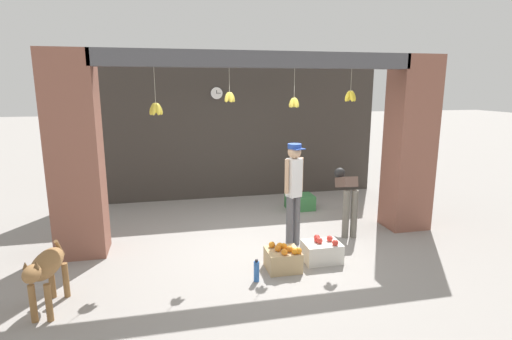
{
  "coord_description": "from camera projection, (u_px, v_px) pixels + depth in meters",
  "views": [
    {
      "loc": [
        -1.39,
        -5.79,
        2.49
      ],
      "look_at": [
        0.0,
        0.43,
        1.13
      ],
      "focal_mm": 28.0,
      "sensor_mm": 36.0,
      "label": 1
    }
  ],
  "objects": [
    {
      "name": "ground_plane",
      "position": [
        262.0,
        245.0,
        6.34
      ],
      "size": [
        60.0,
        60.0,
        0.0
      ],
      "primitive_type": "plane",
      "color": "gray"
    },
    {
      "name": "shop_back_wall",
      "position": [
        231.0,
        131.0,
        8.84
      ],
      "size": [
        6.69,
        0.12,
        2.98
      ],
      "primitive_type": "cube",
      "color": "#38332D",
      "rests_on": "ground_plane"
    },
    {
      "name": "shop_pillar_left",
      "position": [
        76.0,
        156.0,
        5.75
      ],
      "size": [
        0.7,
        0.6,
        2.98
      ],
      "primitive_type": "cube",
      "color": "brown",
      "rests_on": "ground_plane"
    },
    {
      "name": "shop_pillar_right",
      "position": [
        410.0,
        144.0,
        6.89
      ],
      "size": [
        0.7,
        0.6,
        2.98
      ],
      "primitive_type": "cube",
      "color": "brown",
      "rests_on": "ground_plane"
    },
    {
      "name": "storefront_awning",
      "position": [
        260.0,
        61.0,
        5.87
      ],
      "size": [
        4.79,
        0.27,
        0.92
      ],
      "color": "#4C4C51"
    },
    {
      "name": "dog",
      "position": [
        46.0,
        268.0,
        4.4
      ],
      "size": [
        0.34,
        0.97,
        0.74
      ],
      "rotation": [
        0.0,
        0.0,
        -1.69
      ],
      "color": "olive",
      "rests_on": "ground_plane"
    },
    {
      "name": "shopkeeper",
      "position": [
        294.0,
        187.0,
        6.16
      ],
      "size": [
        0.33,
        0.3,
        1.62
      ],
      "rotation": [
        0.0,
        0.0,
        3.5
      ],
      "color": "#56565B",
      "rests_on": "ground_plane"
    },
    {
      "name": "worker_stooping",
      "position": [
        347.0,
        193.0,
        6.75
      ],
      "size": [
        0.31,
        0.81,
        1.05
      ],
      "rotation": [
        0.0,
        0.0,
        -0.13
      ],
      "color": "#6B665B",
      "rests_on": "ground_plane"
    },
    {
      "name": "fruit_crate_oranges",
      "position": [
        283.0,
        259.0,
        5.48
      ],
      "size": [
        0.45,
        0.42,
        0.36
      ],
      "color": "tan",
      "rests_on": "ground_plane"
    },
    {
      "name": "fruit_crate_apples",
      "position": [
        322.0,
        251.0,
        5.74
      ],
      "size": [
        0.52,
        0.4,
        0.36
      ],
      "color": "silver",
      "rests_on": "ground_plane"
    },
    {
      "name": "produce_box_green",
      "position": [
        300.0,
        202.0,
        8.17
      ],
      "size": [
        0.54,
        0.44,
        0.3
      ],
      "primitive_type": "cube",
      "color": "#387A42",
      "rests_on": "ground_plane"
    },
    {
      "name": "water_bottle",
      "position": [
        256.0,
        271.0,
        5.15
      ],
      "size": [
        0.07,
        0.07,
        0.3
      ],
      "color": "#2D60AD",
      "rests_on": "ground_plane"
    },
    {
      "name": "wall_clock",
      "position": [
        217.0,
        93.0,
        8.53
      ],
      "size": [
        0.27,
        0.03,
        0.27
      ],
      "color": "black"
    }
  ]
}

